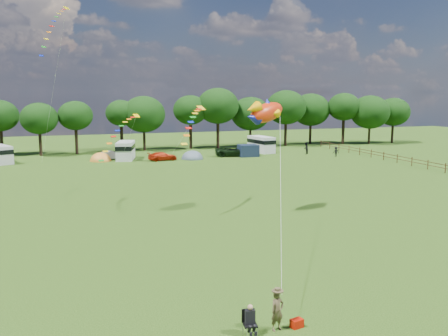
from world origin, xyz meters
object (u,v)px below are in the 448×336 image
object	(u,v)px
camp_chair	(250,317)
kite_flyer	(277,311)
car_d	(233,151)
walker_a	(306,148)
fish_kite	(264,113)
tent_greyblue	(192,159)
campervan_b	(0,154)
tent_orange	(101,161)
walker_b	(336,152)
campervan_d	(261,144)
campervan_c	(126,150)
car_b	(112,155)
car_c	(162,156)

from	to	relation	value
camp_chair	kite_flyer	bearing A→B (deg)	11.71
car_d	walker_a	bearing A→B (deg)	-86.68
fish_kite	walker_a	xyz separation A→B (m)	(20.98, 33.21, -7.06)
car_d	tent_greyblue	bearing A→B (deg)	108.31
camp_chair	walker_a	xyz separation A→B (m)	(29.29, 51.86, 0.13)
campervan_b	tent_orange	distance (m)	13.29
car_d	walker_b	world-z (taller)	car_d
campervan_d	tent_orange	xyz separation A→B (m)	(-25.24, -2.45, -1.35)
campervan_c	tent_orange	bearing A→B (deg)	112.32
campervan_c	fish_kite	size ratio (longest dim) A/B	1.33
campervan_d	walker_b	xyz separation A→B (m)	(8.63, -8.34, -0.64)
car_b	walker_a	world-z (taller)	walker_a
walker_b	tent_greyblue	bearing A→B (deg)	-1.55
campervan_c	campervan_d	size ratio (longest dim) A/B	1.02
car_c	camp_chair	distance (m)	52.07
car_b	campervan_d	world-z (taller)	campervan_d
tent_greyblue	car_c	bearing A→B (deg)	-176.21
walker_b	campervan_d	bearing A→B (deg)	-34.73
car_b	kite_flyer	xyz separation A→B (m)	(1.26, -54.66, 0.18)
car_b	car_d	world-z (taller)	car_d
car_c	walker_a	world-z (taller)	walker_a
campervan_d	fish_kite	bearing A→B (deg)	148.02
campervan_d	camp_chair	world-z (taller)	campervan_d
fish_kite	campervan_b	bearing A→B (deg)	95.64
tent_orange	camp_chair	bearing A→B (deg)	-88.24
camp_chair	walker_a	size ratio (longest dim) A/B	0.72
campervan_c	kite_flyer	world-z (taller)	campervan_c
campervan_c	camp_chair	distance (m)	54.33
tent_orange	car_b	bearing A→B (deg)	30.91
kite_flyer	walker_b	distance (m)	56.98
campervan_d	walker_b	size ratio (longest dim) A/B	3.74
tent_greyblue	walker_a	bearing A→B (deg)	-0.24
campervan_d	campervan_b	bearing A→B (deg)	81.06
tent_greyblue	walker_a	world-z (taller)	walker_a
kite_flyer	fish_kite	world-z (taller)	fish_kite
walker_b	kite_flyer	bearing A→B (deg)	66.36
campervan_b	walker_a	xyz separation A→B (m)	(44.04, -3.76, -0.40)
fish_kite	car_d	bearing A→B (deg)	48.40
campervan_d	walker_a	size ratio (longest dim) A/B	3.03
car_c	fish_kite	world-z (taller)	fish_kite
car_d	tent_orange	distance (m)	19.38
walker_a	walker_b	xyz separation A→B (m)	(2.93, -3.98, -0.17)
car_c	walker_b	size ratio (longest dim) A/B	2.69
tent_greyblue	walker_b	bearing A→B (deg)	-10.87
campervan_b	tent_greyblue	distance (m)	26.15
campervan_b	fish_kite	size ratio (longest dim) A/B	1.27
campervan_c	tent_orange	xyz separation A→B (m)	(-3.55, -0.53, -1.36)
car_d	campervan_c	xyz separation A→B (m)	(-15.80, 1.28, 0.64)
tent_orange	car_d	bearing A→B (deg)	-2.24
camp_chair	walker_a	world-z (taller)	walker_a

